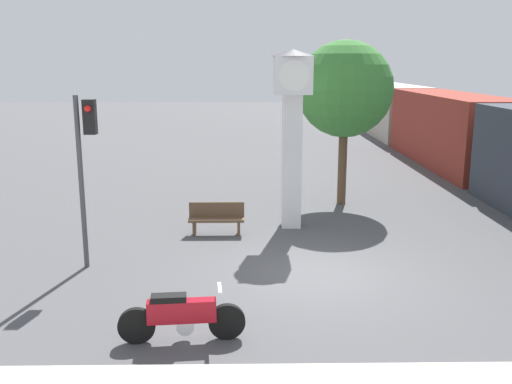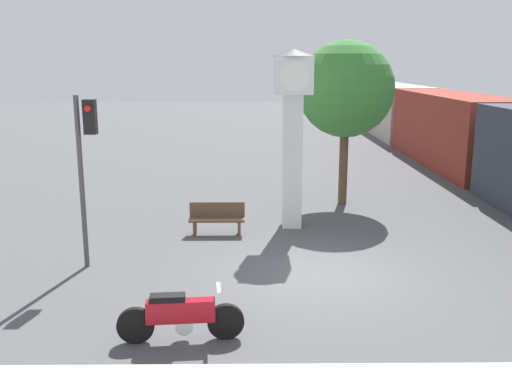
# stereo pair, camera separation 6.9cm
# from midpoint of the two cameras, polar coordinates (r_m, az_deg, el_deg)

# --- Properties ---
(ground_plane) EXTENTS (120.00, 120.00, 0.00)m
(ground_plane) POSITION_cam_midpoint_polar(r_m,az_deg,el_deg) (13.58, 5.94, -8.24)
(ground_plane) COLOR #4C4C4F
(motorcycle) EXTENTS (2.26, 0.49, 1.00)m
(motorcycle) POSITION_cam_midpoint_polar(r_m,az_deg,el_deg) (10.42, -7.37, -12.18)
(motorcycle) COLOR black
(motorcycle) RESTS_ON ground_plane
(clock_tower) EXTENTS (1.28, 1.28, 5.24)m
(clock_tower) POSITION_cam_midpoint_polar(r_m,az_deg,el_deg) (16.78, 3.83, 7.98)
(clock_tower) COLOR white
(clock_tower) RESTS_ON ground_plane
(freight_train) EXTENTS (2.80, 35.79, 3.40)m
(freight_train) POSITION_cam_midpoint_polar(r_m,az_deg,el_deg) (29.31, 19.05, 5.93)
(freight_train) COLOR #333842
(freight_train) RESTS_ON ground_plane
(traffic_light) EXTENTS (0.50, 0.35, 4.14)m
(traffic_light) POSITION_cam_midpoint_polar(r_m,az_deg,el_deg) (13.90, -16.54, 3.97)
(traffic_light) COLOR #47474C
(traffic_light) RESTS_ON ground_plane
(street_tree) EXTENTS (3.26, 3.26, 5.62)m
(street_tree) POSITION_cam_midpoint_polar(r_m,az_deg,el_deg) (19.78, 9.08, 10.08)
(street_tree) COLOR brown
(street_tree) RESTS_ON ground_plane
(bench) EXTENTS (1.60, 0.44, 0.92)m
(bench) POSITION_cam_midpoint_polar(r_m,az_deg,el_deg) (16.52, -3.80, -2.56)
(bench) COLOR brown
(bench) RESTS_ON ground_plane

